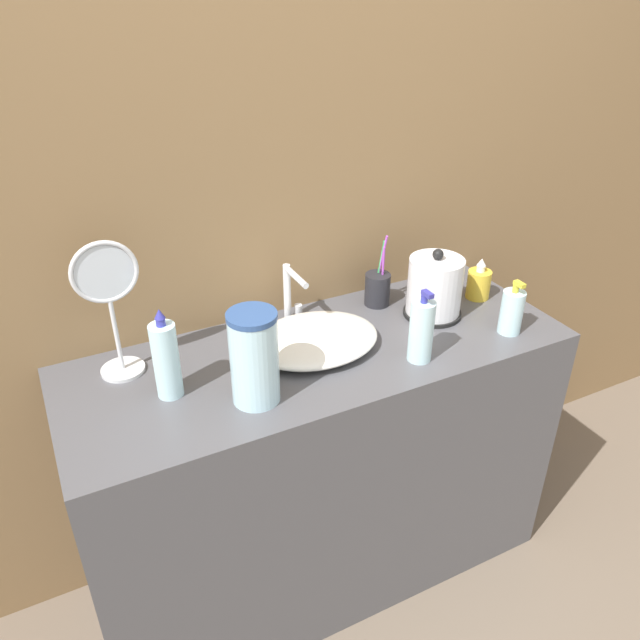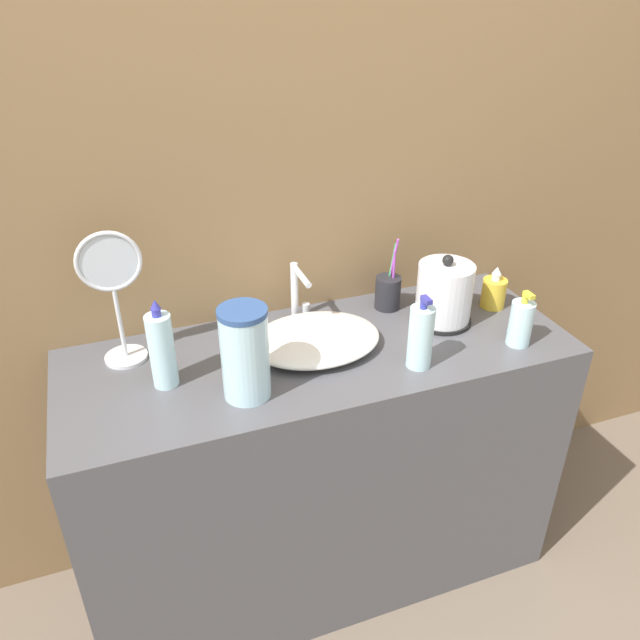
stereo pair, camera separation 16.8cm
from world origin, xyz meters
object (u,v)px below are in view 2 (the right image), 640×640
Objects in this scene: electric_kettle at (444,296)px; mouthwash_bottle at (494,292)px; faucet at (298,290)px; toothbrush_cup at (388,292)px; shampoo_bottle at (162,350)px; vanity_mirror at (114,289)px; water_pitcher at (245,353)px; hand_cream_bottle at (421,337)px; lotion_bottle at (521,323)px.

electric_kettle is 1.60× the size of mouthwash_bottle.
toothbrush_cup reaches higher than faucet.
shampoo_bottle reaches higher than faucet.
toothbrush_cup is 0.73m from shampoo_bottle.
vanity_mirror reaches higher than faucet.
shampoo_bottle is (-0.71, -0.17, 0.05)m from toothbrush_cup.
water_pitcher is at bearing -166.68° from electric_kettle.
hand_cream_bottle is at bearing -22.61° from vanity_mirror.
faucet reaches higher than mouthwash_bottle.
faucet is at bearing 52.33° from water_pitcher.
faucet is at bearing 147.72° from lotion_bottle.
water_pitcher is at bearing 177.51° from lotion_bottle.
mouthwash_bottle is at bearing 12.07° from water_pitcher.
vanity_mirror is (-0.73, 0.30, 0.12)m from hand_cream_bottle.
water_pitcher is at bearing -151.28° from toothbrush_cup.
electric_kettle is 0.94× the size of toothbrush_cup.
water_pitcher is (0.27, -0.27, -0.09)m from vanity_mirror.
lotion_bottle is 0.45× the size of vanity_mirror.
toothbrush_cup is at bearing -4.20° from faucet.
hand_cream_bottle is (-0.06, -0.32, 0.04)m from toothbrush_cup.
electric_kettle is 0.92m from vanity_mirror.
shampoo_bottle is 0.66m from hand_cream_bottle.
vanity_mirror is (-0.51, -0.04, 0.11)m from faucet.
hand_cream_bottle is (0.65, -0.15, -0.01)m from shampoo_bottle.
hand_cream_bottle is (-0.18, -0.18, 0.00)m from electric_kettle.
faucet is 0.64m from lotion_bottle.
electric_kettle is 0.20m from mouthwash_bottle.
electric_kettle is at bearing -172.08° from mouthwash_bottle.
lotion_bottle is at bearing -8.79° from shampoo_bottle.
hand_cream_bottle reaches higher than faucet.
water_pitcher reaches higher than electric_kettle.
electric_kettle is at bearing -7.52° from vanity_mirror.
water_pitcher is at bearing 175.79° from hand_cream_bottle.
mouthwash_bottle is 0.56× the size of water_pitcher.
hand_cream_bottle is 0.80m from vanity_mirror.
toothbrush_cup reaches higher than electric_kettle.
faucet is 0.78× the size of toothbrush_cup.
electric_kettle reaches higher than hand_cream_bottle.
vanity_mirror is at bearing 175.20° from mouthwash_bottle.
lotion_bottle is at bearing 0.03° from hand_cream_bottle.
shampoo_bottle reaches higher than mouthwash_bottle.
mouthwash_bottle is at bearing 29.66° from hand_cream_bottle.
mouthwash_bottle is (0.31, -0.11, -0.00)m from toothbrush_cup.
faucet is at bearing 123.28° from hand_cream_bottle.
faucet is at bearing 175.80° from toothbrush_cup.
lotion_bottle is at bearing -16.21° from vanity_mirror.
mouthwash_bottle is 0.43m from hand_cream_bottle.
mouthwash_bottle is at bearing -12.21° from faucet.
water_pitcher is at bearing -45.00° from vanity_mirror.
water_pitcher reaches higher than hand_cream_bottle.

